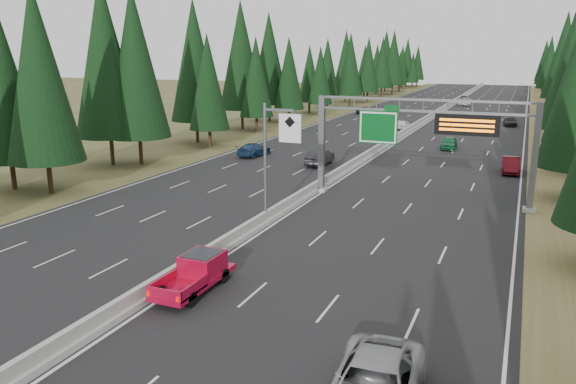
{
  "coord_description": "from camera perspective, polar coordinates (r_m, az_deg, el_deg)",
  "views": [
    {
      "loc": [
        15.34,
        -7.46,
        11.16
      ],
      "look_at": [
        3.73,
        20.0,
        3.76
      ],
      "focal_mm": 35.0,
      "sensor_mm": 36.0,
      "label": 1
    }
  ],
  "objects": [
    {
      "name": "car_onc_blue",
      "position": [
        62.3,
        -3.47,
        4.33
      ],
      "size": [
        2.43,
        5.08,
        1.43
      ],
      "primitive_type": "imported",
      "rotation": [
        0.0,
        0.0,
        3.05
      ],
      "color": "navy",
      "rests_on": "road"
    },
    {
      "name": "car_onc_far",
      "position": [
        107.77,
        7.79,
        8.24
      ],
      "size": [
        2.2,
        4.65,
        1.28
      ],
      "primitive_type": "imported",
      "rotation": [
        0.0,
        0.0,
        3.13
      ],
      "color": "black",
      "rests_on": "road"
    },
    {
      "name": "median_barrier",
      "position": [
        89.44,
        12.96,
        6.68
      ],
      "size": [
        0.7,
        260.0,
        0.85
      ],
      "color": "#989893",
      "rests_on": "road"
    },
    {
      "name": "shoulder_left",
      "position": [
        94.19,
        2.17,
        7.13
      ],
      "size": [
        3.6,
        260.0,
        0.06
      ],
      "primitive_type": "cube",
      "color": "#40441F",
      "rests_on": "ground"
    },
    {
      "name": "shoulder_right",
      "position": [
        88.2,
        24.44,
        5.44
      ],
      "size": [
        3.6,
        260.0,
        0.06
      ],
      "primitive_type": "cube",
      "color": "olive",
      "rests_on": "ground"
    },
    {
      "name": "car_onc_white",
      "position": [
        86.36,
        11.58,
        6.73
      ],
      "size": [
        1.73,
        4.02,
        1.35
      ],
      "primitive_type": "imported",
      "rotation": [
        0.0,
        0.0,
        3.11
      ],
      "color": "white",
      "rests_on": "road"
    },
    {
      "name": "sign_gantry",
      "position": [
        43.23,
        14.23,
        5.67
      ],
      "size": [
        16.75,
        0.98,
        7.8
      ],
      "color": "slate",
      "rests_on": "road"
    },
    {
      "name": "car_ahead_dkgrey",
      "position": [
        95.09,
        21.66,
        6.68
      ],
      "size": [
        2.25,
        4.82,
        1.36
      ],
      "primitive_type": "imported",
      "rotation": [
        0.0,
        0.0,
        0.08
      ],
      "color": "black",
      "rests_on": "road"
    },
    {
      "name": "car_ahead_white",
      "position": [
        129.47,
        17.54,
        8.74
      ],
      "size": [
        2.94,
        5.93,
        1.62
      ],
      "primitive_type": "imported",
      "rotation": [
        0.0,
        0.0,
        0.04
      ],
      "color": "silver",
      "rests_on": "road"
    },
    {
      "name": "road",
      "position": [
        89.49,
        12.95,
        6.44
      ],
      "size": [
        32.0,
        260.0,
        0.08
      ],
      "primitive_type": "cube",
      "color": "black",
      "rests_on": "ground"
    },
    {
      "name": "tree_row_left",
      "position": [
        86.39,
        -2.83,
        12.64
      ],
      "size": [
        11.96,
        243.55,
        18.74
      ],
      "color": "black",
      "rests_on": "ground"
    },
    {
      "name": "car_ahead_far",
      "position": [
        139.95,
        17.4,
        9.05
      ],
      "size": [
        1.75,
        4.14,
        1.4
      ],
      "primitive_type": "imported",
      "rotation": [
        0.0,
        0.0,
        -0.03
      ],
      "color": "black",
      "rests_on": "road"
    },
    {
      "name": "hov_sign_pole",
      "position": [
        36.2,
        -1.53,
        3.69
      ],
      "size": [
        2.8,
        0.5,
        8.0
      ],
      "color": "slate",
      "rests_on": "road"
    },
    {
      "name": "car_ahead_dkred",
      "position": [
        57.36,
        21.71,
        2.56
      ],
      "size": [
        1.81,
        4.63,
        1.5
      ],
      "primitive_type": "imported",
      "rotation": [
        0.0,
        0.0,
        0.05
      ],
      "color": "#510B12",
      "rests_on": "road"
    },
    {
      "name": "red_pickup",
      "position": [
        27.62,
        -9.09,
        -7.85
      ],
      "size": [
        1.81,
        5.06,
        1.65
      ],
      "color": "black",
      "rests_on": "road"
    },
    {
      "name": "car_ahead_green",
      "position": [
        69.47,
        16.05,
        4.82
      ],
      "size": [
        1.88,
        4.35,
        1.46
      ],
      "primitive_type": "imported",
      "rotation": [
        0.0,
        0.0,
        0.04
      ],
      "color": "#166139",
      "rests_on": "road"
    },
    {
      "name": "car_onc_near",
      "position": [
        57.22,
        3.26,
        3.56
      ],
      "size": [
        1.81,
        4.9,
        1.6
      ],
      "primitive_type": "imported",
      "rotation": [
        0.0,
        0.0,
        3.17
      ],
      "color": "black",
      "rests_on": "road"
    }
  ]
}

